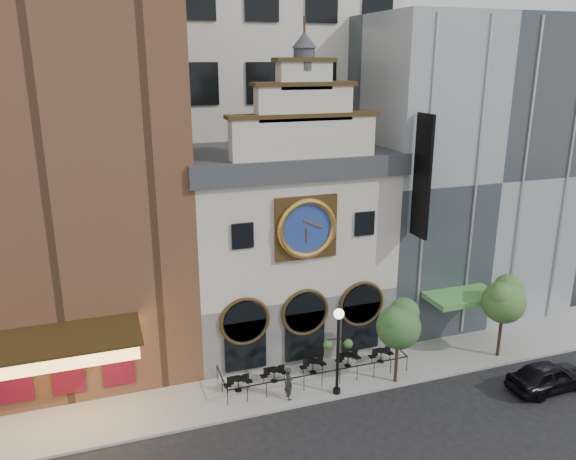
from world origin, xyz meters
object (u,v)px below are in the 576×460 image
Objects in this scene: bistro_3 at (348,359)px; pedestrian at (289,383)px; tree_left at (399,323)px; bistro_4 at (381,355)px; car_right at (549,376)px; bistro_2 at (313,365)px; tree_right at (504,298)px; lamppost at (338,342)px; bistro_1 at (274,374)px; bistro_0 at (238,383)px.

pedestrian reaches higher than bistro_3.
pedestrian is 6.78m from tree_left.
car_right is (7.42, -5.40, 0.21)m from bistro_4.
bistro_4 is at bearing 84.41° from tree_left.
bistro_2 is at bearing 62.63° from car_right.
tree_left is at bearing -95.30° from pedestrian.
bistro_4 is 3.76m from tree_left.
bistro_3 is (2.21, 0.00, 0.00)m from bistro_2.
pedestrian is 13.89m from tree_right.
bistro_2 is 5.62m from tree_left.
tree_right reaches higher than bistro_2.
tree_left is (6.24, -0.35, 2.63)m from pedestrian.
bistro_4 is 5.11m from lamppost.
tree_left is (6.47, -2.17, 3.09)m from bistro_1.
bistro_4 is 0.33× the size of car_right.
bistro_1 is 1.89m from pedestrian.
bistro_1 is 1.00× the size of bistro_2.
bistro_4 is at bearing 167.39° from tree_right.
tree_left reaches higher than bistro_1.
bistro_1 is 1.00× the size of bistro_3.
lamppost is (0.45, -2.36, 2.61)m from bistro_2.
car_right is 0.99× the size of tree_left.
tree_right is at bearing -11.00° from bistro_3.
tree_left is 7.38m from tree_right.
bistro_1 is 0.33× the size of tree_left.
bistro_4 is at bearing 52.11° from car_right.
tree_right reaches higher than pedestrian.
tree_right is at bearing 4.19° from tree_left.
bistro_0 is 0.33× the size of car_right.
bistro_3 is (4.60, 0.16, 0.00)m from bistro_1.
car_right is 8.78m from tree_left.
bistro_3 and bistro_4 have the same top height.
pedestrian is 3.41m from lamppost.
lamppost is at bearing -179.50° from tree_left.
bistro_1 is at bearing 6.58° from bistro_0.
pedestrian is 0.37× the size of lamppost.
tree_right reaches higher than car_right.
tree_left is at bearing -175.81° from tree_right.
tree_left reaches higher than bistro_4.
bistro_2 and bistro_4 have the same top height.
tree_right is (-0.27, 3.80, 3.07)m from car_right.
tree_left is (1.87, -2.33, 3.09)m from bistro_3.
lamppost is (-3.83, -2.17, 2.61)m from bistro_4.
bistro_4 is 8.02m from tree_right.
lamppost reaches higher than bistro_1.
pedestrian is (0.23, -1.82, 0.46)m from bistro_1.
bistro_2 is 0.33× the size of tree_left.
pedestrian reaches higher than car_right.
lamppost is 3.65m from tree_left.
pedestrian is at bearing -164.52° from bistro_4.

